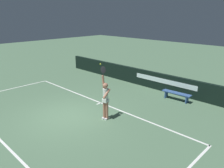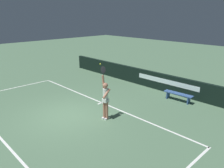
{
  "view_description": "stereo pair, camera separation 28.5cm",
  "coord_description": "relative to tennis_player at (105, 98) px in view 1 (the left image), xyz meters",
  "views": [
    {
      "loc": [
        8.29,
        -5.38,
        4.66
      ],
      "look_at": [
        1.74,
        1.34,
        1.68
      ],
      "focal_mm": 35.45,
      "sensor_mm": 36.0,
      "label": 1
    },
    {
      "loc": [
        8.49,
        -5.18,
        4.66
      ],
      "look_at": [
        1.74,
        1.34,
        1.68
      ],
      "focal_mm": 35.45,
      "sensor_mm": 36.0,
      "label": 2
    }
  ],
  "objects": [
    {
      "name": "courtside_bench_near",
      "position": [
        1.18,
        4.41,
        -0.69
      ],
      "size": [
        1.66,
        0.45,
        0.45
      ],
      "color": "#355691",
      "rests_on": "ground"
    },
    {
      "name": "ground_plane",
      "position": [
        -1.58,
        -1.08,
        -1.04
      ],
      "size": [
        60.0,
        60.0,
        0.0
      ],
      "primitive_type": "plane",
      "color": "#517254"
    },
    {
      "name": "back_wall",
      "position": [
        -1.57,
        5.28,
        -0.5
      ],
      "size": [
        15.2,
        0.23,
        1.09
      ],
      "color": "black",
      "rests_on": "ground"
    },
    {
      "name": "court_lines",
      "position": [
        -1.58,
        -1.46,
        -1.04
      ],
      "size": [
        11.97,
        5.37,
        0.0
      ],
      "color": "white",
      "rests_on": "ground"
    },
    {
      "name": "tennis_player",
      "position": [
        0.0,
        0.0,
        0.0
      ],
      "size": [
        0.47,
        0.49,
        2.5
      ],
      "color": "#AA7057",
      "rests_on": "ground"
    },
    {
      "name": "tennis_ball",
      "position": [
        -0.04,
        -0.23,
        1.59
      ],
      "size": [
        0.06,
        0.06,
        0.06
      ],
      "color": "#CCDA32"
    }
  ]
}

